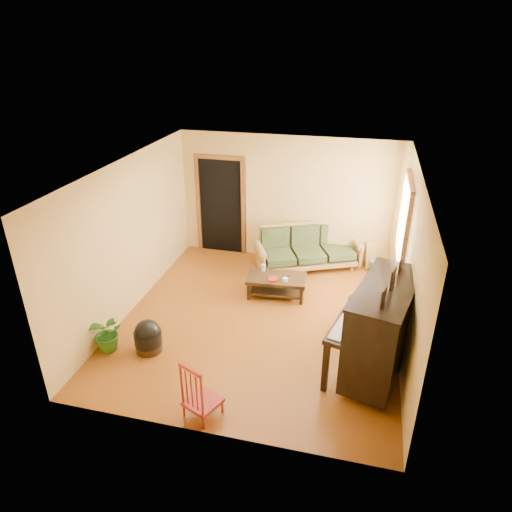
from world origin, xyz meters
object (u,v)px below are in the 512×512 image
(armchair, at_px, (380,296))
(ceramic_crock, at_px, (375,267))
(potted_plant, at_px, (108,333))
(coffee_table, at_px, (276,286))
(sofa, at_px, (308,248))
(red_chair, at_px, (202,388))
(piano, at_px, (381,331))
(footstool, at_px, (148,340))

(armchair, xyz_separation_m, ceramic_crock, (-0.07, 1.69, -0.34))
(armchair, relative_size, potted_plant, 1.55)
(coffee_table, xyz_separation_m, potted_plant, (-2.15, -2.18, 0.11))
(sofa, distance_m, coffee_table, 1.31)
(red_chair, height_order, potted_plant, red_chair)
(piano, bearing_deg, potted_plant, -159.87)
(piano, distance_m, ceramic_crock, 3.13)
(red_chair, bearing_deg, footstool, 164.39)
(red_chair, relative_size, potted_plant, 1.42)
(armchair, relative_size, footstool, 2.23)
(coffee_table, relative_size, red_chair, 1.25)
(sofa, relative_size, armchair, 2.23)
(armchair, xyz_separation_m, piano, (-0.02, -1.38, 0.24))
(sofa, xyz_separation_m, footstool, (-1.96, -3.28, -0.25))
(armchair, relative_size, piano, 0.58)
(armchair, bearing_deg, sofa, 153.54)
(red_chair, bearing_deg, armchair, 76.06)
(armchair, bearing_deg, potted_plant, -133.59)
(sofa, relative_size, coffee_table, 1.94)
(coffee_table, bearing_deg, ceramic_crock, 37.27)
(potted_plant, bearing_deg, coffee_table, 45.46)
(footstool, bearing_deg, potted_plant, -168.38)
(sofa, bearing_deg, ceramic_crock, -20.32)
(sofa, xyz_separation_m, coffee_table, (-0.40, -1.22, -0.25))
(armchair, bearing_deg, ceramic_crock, 114.00)
(coffee_table, xyz_separation_m, ceramic_crock, (1.75, 1.33, -0.07))
(footstool, bearing_deg, coffee_table, 52.92)
(red_chair, height_order, ceramic_crock, red_chair)
(footstool, relative_size, potted_plant, 0.70)
(footstool, distance_m, ceramic_crock, 4.74)
(red_chair, bearing_deg, piano, 56.58)
(red_chair, bearing_deg, sofa, 104.64)
(piano, height_order, red_chair, piano)
(ceramic_crock, bearing_deg, piano, -89.08)
(armchair, distance_m, potted_plant, 4.37)
(sofa, relative_size, ceramic_crock, 8.07)
(red_chair, bearing_deg, coffee_table, 108.26)
(coffee_table, relative_size, armchair, 1.15)
(sofa, relative_size, red_chair, 2.43)
(coffee_table, relative_size, potted_plant, 1.78)
(armchair, distance_m, red_chair, 3.46)
(footstool, bearing_deg, piano, 5.41)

